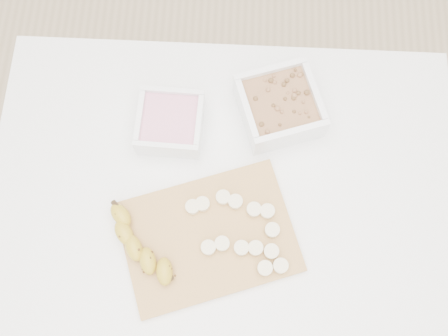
{
  "coord_description": "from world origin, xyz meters",
  "views": [
    {
      "loc": [
        0.01,
        -0.27,
        1.77
      ],
      "look_at": [
        0.0,
        0.03,
        0.81
      ],
      "focal_mm": 40.0,
      "sensor_mm": 36.0,
      "label": 1
    }
  ],
  "objects_px": {
    "bowl_granola": "(279,106)",
    "cutting_board": "(209,237)",
    "banana": "(141,247)",
    "bowl_yogurt": "(170,123)",
    "table": "(223,200)"
  },
  "relations": [
    {
      "from": "bowl_granola",
      "to": "cutting_board",
      "type": "distance_m",
      "value": 0.32
    },
    {
      "from": "bowl_granola",
      "to": "banana",
      "type": "height_order",
      "value": "bowl_granola"
    },
    {
      "from": "bowl_yogurt",
      "to": "banana",
      "type": "xyz_separation_m",
      "value": [
        -0.04,
        -0.27,
        -0.0
      ]
    },
    {
      "from": "bowl_granola",
      "to": "banana",
      "type": "bearing_deg",
      "value": -130.74
    },
    {
      "from": "bowl_yogurt",
      "to": "bowl_granola",
      "type": "distance_m",
      "value": 0.24
    },
    {
      "from": "cutting_board",
      "to": "banana",
      "type": "bearing_deg",
      "value": -167.26
    },
    {
      "from": "table",
      "to": "bowl_yogurt",
      "type": "distance_m",
      "value": 0.22
    },
    {
      "from": "bowl_granola",
      "to": "cutting_board",
      "type": "height_order",
      "value": "bowl_granola"
    },
    {
      "from": "bowl_yogurt",
      "to": "bowl_granola",
      "type": "bearing_deg",
      "value": 11.32
    },
    {
      "from": "cutting_board",
      "to": "banana",
      "type": "distance_m",
      "value": 0.14
    },
    {
      "from": "bowl_granola",
      "to": "cutting_board",
      "type": "relative_size",
      "value": 0.6
    },
    {
      "from": "table",
      "to": "cutting_board",
      "type": "xyz_separation_m",
      "value": [
        -0.03,
        -0.1,
        0.1
      ]
    },
    {
      "from": "cutting_board",
      "to": "bowl_yogurt",
      "type": "bearing_deg",
      "value": 111.69
    },
    {
      "from": "table",
      "to": "bowl_yogurt",
      "type": "relative_size",
      "value": 7.09
    },
    {
      "from": "bowl_yogurt",
      "to": "cutting_board",
      "type": "height_order",
      "value": "bowl_yogurt"
    }
  ]
}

